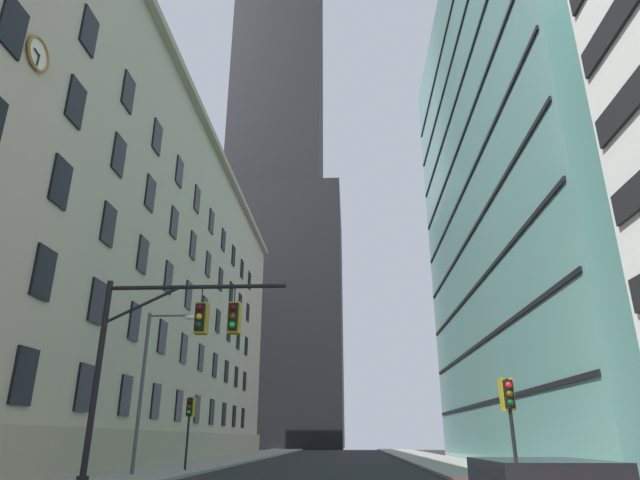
# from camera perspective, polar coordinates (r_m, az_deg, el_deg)

# --- Properties ---
(station_building) EXTENTS (15.54, 69.76, 29.05)m
(station_building) POSITION_cam_1_polar(r_m,az_deg,el_deg) (47.94, -21.96, -3.45)
(station_building) COLOR #B2A88E
(station_building) RESTS_ON ground
(dark_skyscraper) EXTENTS (28.03, 28.03, 228.84)m
(dark_skyscraper) POSITION_cam_1_polar(r_m,az_deg,el_deg) (126.36, -4.44, 12.03)
(dark_skyscraper) COLOR black
(dark_skyscraper) RESTS_ON ground
(glass_office_midrise) EXTENTS (16.80, 37.02, 41.77)m
(glass_office_midrise) POSITION_cam_1_polar(r_m,az_deg,el_deg) (46.63, 25.10, 5.92)
(glass_office_midrise) COLOR slate
(glass_office_midrise) RESTS_ON ground
(traffic_signal_mast) EXTENTS (6.24, 0.63, 6.63)m
(traffic_signal_mast) POSITION_cam_1_polar(r_m,az_deg,el_deg) (18.49, -15.29, -10.20)
(traffic_signal_mast) COLOR black
(traffic_signal_mast) RESTS_ON sidewalk_left
(traffic_light_near_right) EXTENTS (0.40, 0.63, 3.45)m
(traffic_light_near_right) POSITION_cam_1_polar(r_m,az_deg,el_deg) (19.32, 19.45, -15.83)
(traffic_light_near_right) COLOR black
(traffic_light_near_right) RESTS_ON sidewalk_right
(traffic_light_far_left) EXTENTS (0.40, 0.63, 3.73)m
(traffic_light_far_left) POSITION_cam_1_polar(r_m,az_deg,el_deg) (31.79, -13.71, -17.32)
(traffic_light_far_left) COLOR black
(traffic_light_far_left) RESTS_ON sidewalk_left
(street_lamppost) EXTENTS (2.48, 0.32, 7.65)m
(street_lamppost) POSITION_cam_1_polar(r_m,az_deg,el_deg) (28.62, -17.66, -13.48)
(street_lamppost) COLOR #47474C
(street_lamppost) RESTS_ON sidewalk_left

